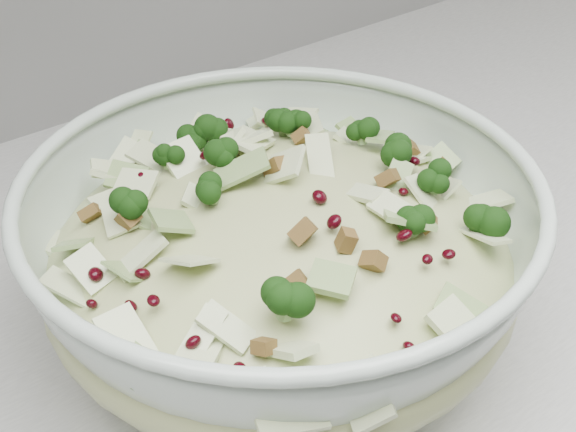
# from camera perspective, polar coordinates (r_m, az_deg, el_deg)

# --- Properties ---
(mixing_bowl) EXTENTS (0.36, 0.36, 0.13)m
(mixing_bowl) POSITION_cam_1_polar(r_m,az_deg,el_deg) (0.51, -0.54, -3.15)
(mixing_bowl) COLOR silver
(mixing_bowl) RESTS_ON counter
(salad) EXTENTS (0.36, 0.36, 0.13)m
(salad) POSITION_cam_1_polar(r_m,az_deg,el_deg) (0.49, -0.55, -1.27)
(salad) COLOR #B3B67D
(salad) RESTS_ON mixing_bowl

